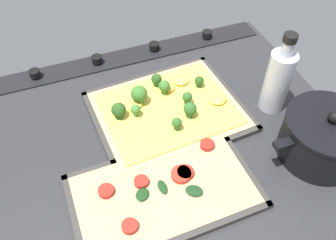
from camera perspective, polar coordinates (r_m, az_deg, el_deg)
The scene contains 8 objects.
ground_plane at distance 79.71cm, azimuth -0.04°, elevation -4.24°, with size 81.35×70.97×3.00cm, color #28282B.
stove_control_panel at distance 100.21cm, azimuth -6.67°, elevation 10.17°, with size 78.09×7.00×2.60cm.
baking_tray_front at distance 83.97cm, azimuth -0.00°, elevation 1.25°, with size 35.83×30.20×1.30cm.
broccoli_pizza at distance 83.24cm, azimuth -0.21°, elevation 2.10°, with size 33.28×27.65×6.18cm.
baking_tray_back at distance 70.96cm, azimuth -0.64°, elevation -11.51°, with size 36.36×21.97×1.30cm.
veggie_pizza_back at distance 70.46cm, azimuth -0.63°, elevation -11.10°, with size 33.92×19.53×1.90cm.
cooking_pot at distance 79.58cm, azimuth 23.71°, elevation -2.57°, with size 24.53×17.68×12.36cm.
oil_bottle at distance 83.99cm, azimuth 17.18°, elevation 6.18°, with size 5.87×5.87×20.27cm.
Camera 1 is at (17.34, 45.62, 61.52)cm, focal length 38.04 mm.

